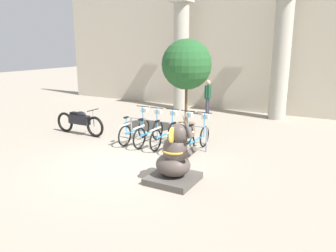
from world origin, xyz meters
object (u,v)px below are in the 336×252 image
at_px(bicycle_4, 198,138).
at_px(bicycle_1, 150,131).
at_px(bicycle_2, 165,133).
at_px(elephant_statue, 175,159).
at_px(bicycle_0, 135,129).
at_px(bicycle_3, 181,136).
at_px(potted_tree, 187,67).
at_px(person_pedestrian, 208,95).
at_px(motorcycle, 80,121).

bearing_deg(bicycle_4, bicycle_1, -178.04).
distance_m(bicycle_2, bicycle_4, 1.11).
bearing_deg(elephant_statue, bicycle_4, 100.94).
bearing_deg(bicycle_1, bicycle_0, 179.01).
height_order(bicycle_3, potted_tree, potted_tree).
bearing_deg(potted_tree, person_pedestrian, 98.84).
relative_size(bicycle_0, motorcycle, 0.82).
height_order(elephant_statue, motorcycle, elephant_statue).
relative_size(bicycle_2, person_pedestrian, 1.11).
height_order(bicycle_2, motorcycle, bicycle_2).
relative_size(bicycle_4, elephant_statue, 1.06).
relative_size(bicycle_3, person_pedestrian, 1.11).
distance_m(bicycle_0, elephant_statue, 3.51).
height_order(bicycle_2, person_pedestrian, person_pedestrian).
xyz_separation_m(bicycle_1, bicycle_2, (0.55, 0.05, 0.00)).
bearing_deg(bicycle_1, bicycle_3, 2.47).
xyz_separation_m(bicycle_0, person_pedestrian, (0.51, 4.97, 0.53)).
bearing_deg(person_pedestrian, bicycle_4, -70.90).
bearing_deg(bicycle_1, potted_tree, 74.86).
height_order(bicycle_0, bicycle_2, same).
relative_size(bicycle_3, motorcycle, 0.82).
height_order(person_pedestrian, potted_tree, potted_tree).
bearing_deg(bicycle_0, potted_tree, 59.13).
height_order(bicycle_4, motorcycle, bicycle_4).
xyz_separation_m(motorcycle, person_pedestrian, (2.71, 5.21, 0.47)).
xyz_separation_m(bicycle_2, elephant_statue, (1.56, -2.32, 0.15)).
bearing_deg(bicycle_4, person_pedestrian, 109.10).
height_order(bicycle_0, potted_tree, potted_tree).
distance_m(bicycle_1, bicycle_3, 1.11).
distance_m(bicycle_4, elephant_statue, 2.38).
relative_size(bicycle_1, person_pedestrian, 1.11).
distance_m(bicycle_3, bicycle_4, 0.55).
relative_size(bicycle_1, elephant_statue, 1.06).
distance_m(person_pedestrian, potted_tree, 3.61).
relative_size(bicycle_0, bicycle_3, 1.00).
xyz_separation_m(bicycle_2, person_pedestrian, (-0.60, 4.93, 0.53)).
xyz_separation_m(elephant_statue, motorcycle, (-4.87, 2.04, -0.09)).
bearing_deg(person_pedestrian, elephant_statue, -73.45).
distance_m(bicycle_4, motorcycle, 4.43).
bearing_deg(bicycle_1, bicycle_4, 1.96).
relative_size(motorcycle, person_pedestrian, 1.35).
distance_m(bicycle_0, motorcycle, 2.22).
xyz_separation_m(bicycle_0, potted_tree, (1.01, 1.70, 1.96)).
xyz_separation_m(bicycle_1, person_pedestrian, (-0.05, 4.98, 0.53)).
distance_m(bicycle_3, potted_tree, 2.65).
height_order(bicycle_1, bicycle_4, same).
bearing_deg(bicycle_1, motorcycle, -175.22).
bearing_deg(bicycle_0, bicycle_3, 1.32).
height_order(bicycle_3, bicycle_4, same).
relative_size(bicycle_2, elephant_statue, 1.06).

